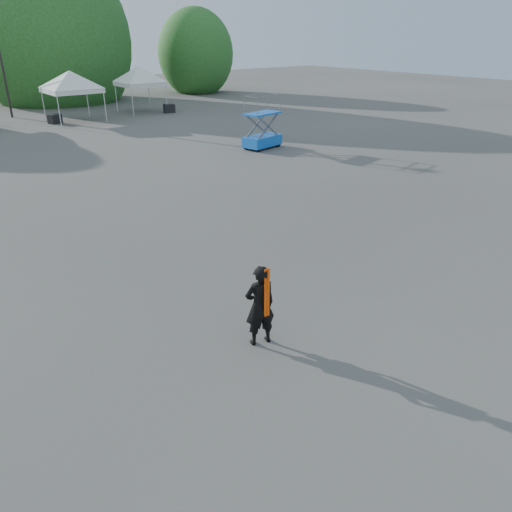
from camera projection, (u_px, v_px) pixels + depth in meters
ground at (251, 303)px, 11.64m from camera, size 120.00×120.00×0.00m
tree_mid_e at (53, 42)px, 42.52m from camera, size 5.12×5.12×7.79m
tree_far_e at (196, 54)px, 48.96m from camera, size 3.84×3.84×5.84m
tent_f at (70, 75)px, 33.21m from camera, size 4.68×4.68×3.88m
tent_g at (139, 70)px, 37.17m from camera, size 4.24×4.24×3.88m
man at (260, 305)px, 9.81m from camera, size 0.71×0.55×1.72m
scissor_lift at (262, 122)px, 26.21m from camera, size 2.29×1.46×2.74m
crate_mid at (55, 119)px, 33.66m from camera, size 0.93×0.83×0.61m
crate_east at (169, 108)px, 38.09m from camera, size 0.92×0.79×0.62m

